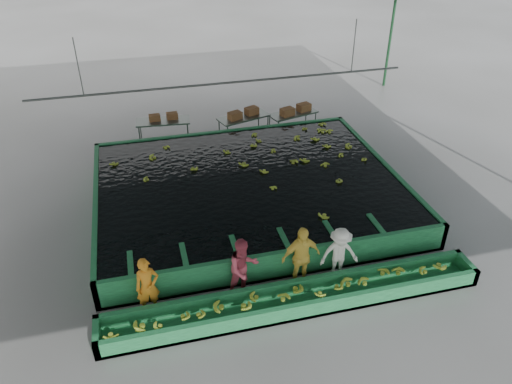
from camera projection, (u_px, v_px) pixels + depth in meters
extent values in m
plane|color=slate|center=(260.00, 227.00, 15.83)|extent=(80.00, 80.00, 0.00)
cube|color=gray|center=(261.00, 74.00, 13.16)|extent=(20.00, 22.00, 0.04)
cube|color=black|center=(248.00, 180.00, 16.60)|extent=(9.70, 7.70, 0.00)
cylinder|color=#59605B|center=(225.00, 83.00, 18.33)|extent=(0.08, 0.08, 14.00)
cylinder|color=#59605B|center=(78.00, 67.00, 16.73)|extent=(0.04, 0.04, 2.00)
cylinder|color=#59605B|center=(354.00, 46.00, 18.86)|extent=(0.04, 0.04, 2.00)
imported|color=orange|center=(148.00, 286.00, 12.33)|extent=(0.66, 0.49, 1.64)
imported|color=#BE4355|center=(243.00, 268.00, 12.81)|extent=(1.00, 0.86, 1.76)
imported|color=#FEDD51|center=(301.00, 257.00, 13.12)|extent=(1.13, 0.57, 1.86)
imported|color=white|center=(339.00, 254.00, 13.42)|extent=(1.11, 0.74, 1.61)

